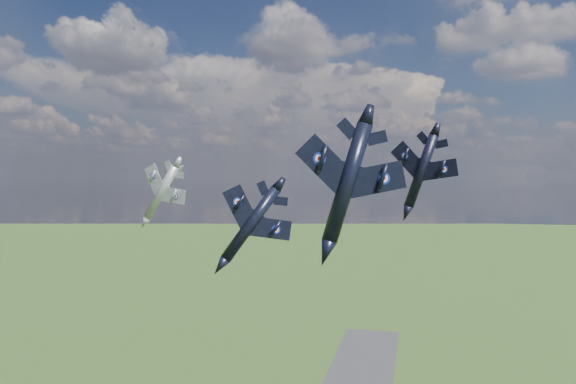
% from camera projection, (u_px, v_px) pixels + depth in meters
% --- Properties ---
extents(jet_lead_navy, '(14.56, 17.34, 8.72)m').
position_uv_depth(jet_lead_navy, '(251.00, 224.00, 69.82)').
color(jet_lead_navy, black).
extents(jet_right_navy, '(15.81, 18.66, 6.54)m').
position_uv_depth(jet_right_navy, '(347.00, 182.00, 53.43)').
color(jet_right_navy, black).
extents(jet_high_navy, '(14.74, 17.47, 6.55)m').
position_uv_depth(jet_high_navy, '(421.00, 171.00, 81.53)').
color(jet_high_navy, black).
extents(jet_left_silver, '(13.04, 16.03, 8.17)m').
position_uv_depth(jet_left_silver, '(161.00, 192.00, 90.30)').
color(jet_left_silver, gray).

